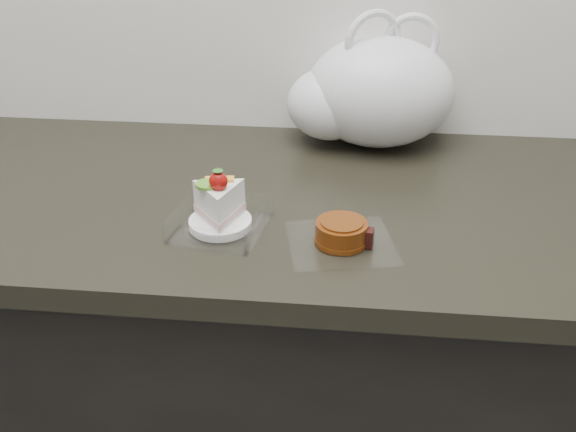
{
  "coord_description": "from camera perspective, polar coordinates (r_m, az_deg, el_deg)",
  "views": [
    {
      "loc": [
        0.19,
        0.69,
        1.41
      ],
      "look_at": [
        0.1,
        1.53,
        0.94
      ],
      "focal_mm": 40.0,
      "sensor_mm": 36.0,
      "label": 1
    }
  ],
  "objects": [
    {
      "name": "counter",
      "position": [
        1.4,
        -3.52,
        -14.37
      ],
      "size": [
        2.04,
        0.64,
        0.9
      ],
      "color": "black",
      "rests_on": "ground"
    },
    {
      "name": "plastic_bag",
      "position": [
        1.3,
        7.27,
        10.77
      ],
      "size": [
        0.38,
        0.31,
        0.27
      ],
      "rotation": [
        0.0,
        0.0,
        0.32
      ],
      "color": "white",
      "rests_on": "counter"
    },
    {
      "name": "mooncake_wrap",
      "position": [
        0.97,
        4.84,
        -1.63
      ],
      "size": [
        0.19,
        0.18,
        0.04
      ],
      "rotation": [
        0.0,
        0.0,
        0.38
      ],
      "color": "white",
      "rests_on": "counter"
    },
    {
      "name": "cake_tray",
      "position": [
        1.01,
        -6.09,
        0.27
      ],
      "size": [
        0.16,
        0.16,
        0.11
      ],
      "rotation": [
        0.0,
        0.0,
        -0.17
      ],
      "color": "white",
      "rests_on": "counter"
    }
  ]
}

